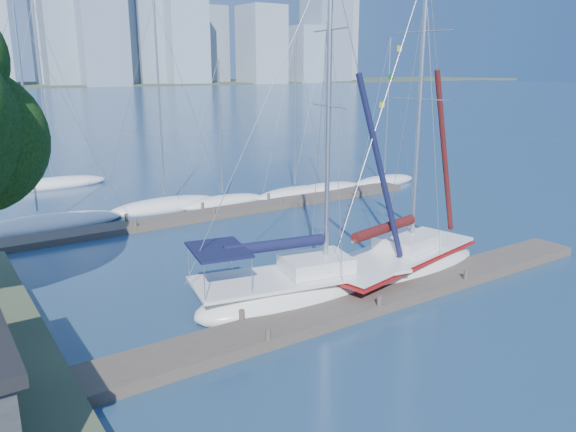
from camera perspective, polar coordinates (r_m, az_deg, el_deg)
ground at (r=22.76m, az=7.66°, el=-9.16°), size 700.00×700.00×0.00m
near_dock at (r=22.67m, az=7.67°, el=-8.70°), size 26.00×2.00×0.40m
far_dock at (r=36.40m, az=-6.67°, el=0.39°), size 30.00×1.80×0.36m
sailboat_navy at (r=22.96m, az=1.33°, el=-6.10°), size 9.94×4.88×13.90m
sailboat_maroon at (r=26.05m, az=11.12°, el=-3.77°), size 9.97×4.99×14.06m
bg_boat_0 at (r=35.89m, az=-23.97°, el=-0.88°), size 9.88×5.77×12.92m
bg_boat_1 at (r=38.42m, az=-12.36°, el=1.06°), size 7.94×4.12×13.60m
bg_boat_2 at (r=39.07m, az=-6.65°, el=1.45°), size 6.42×2.44×10.05m
bg_boat_3 at (r=41.35m, az=0.71°, el=2.34°), size 6.72×3.42×11.72m
bg_boat_4 at (r=42.75m, az=3.68°, el=2.73°), size 7.12×3.49×12.68m
bg_boat_5 at (r=46.59m, az=9.76°, el=3.55°), size 6.28×2.78×11.77m
bg_boat_6 at (r=48.36m, az=-22.82°, el=3.04°), size 8.66×4.76×14.26m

